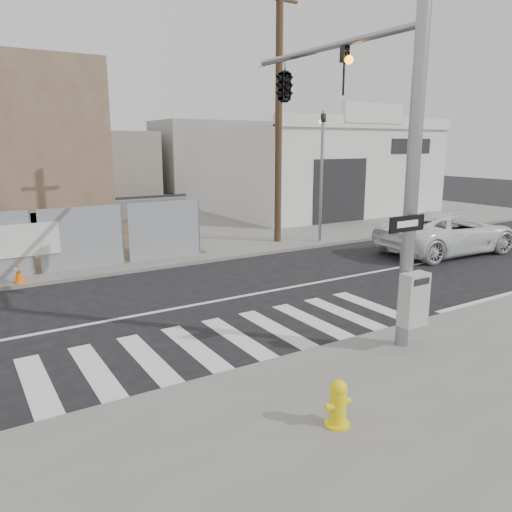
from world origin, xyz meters
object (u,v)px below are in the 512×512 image
fire_hydrant (338,403)px  auto_shop (311,169)px  traffic_cone_d (19,273)px  signal_pole (321,111)px  suv (448,232)px

fire_hydrant → auto_shop: bearing=67.4°
auto_shop → fire_hydrant: 24.29m
auto_shop → traffic_cone_d: (-17.42, -8.75, -2.11)m
signal_pole → traffic_cone_d: size_ratio=11.31×
auto_shop → fire_hydrant: size_ratio=17.14×
signal_pole → fire_hydrant: signal_pole is taller
fire_hydrant → suv: 13.57m
fire_hydrant → traffic_cone_d: bearing=119.6°
fire_hydrant → traffic_cone_d: fire_hydrant is taller
auto_shop → suv: size_ratio=2.12×
signal_pole → auto_shop: size_ratio=0.58×
signal_pole → fire_hydrant: bearing=-125.1°
auto_shop → suv: (-2.98, -12.27, -1.75)m
signal_pole → fire_hydrant: 6.83m
suv → auto_shop: bearing=-9.7°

